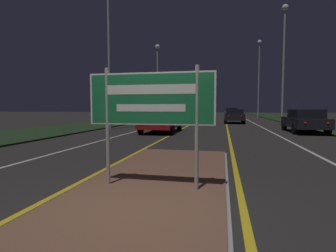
{
  "coord_description": "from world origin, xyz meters",
  "views": [
    {
      "loc": [
        1.26,
        -3.53,
        1.52
      ],
      "look_at": [
        0.0,
        2.43,
        1.09
      ],
      "focal_mm": 28.0,
      "sensor_mm": 36.0,
      "label": 1
    }
  ],
  "objects_px": {
    "streetlight_right_near": "(284,47)",
    "car_receding_1": "(234,116)",
    "streetlight_left_near": "(109,35)",
    "car_approaching_0": "(162,121)",
    "highway_sign": "(150,103)",
    "car_receding_2": "(232,113)",
    "streetlight_left_far": "(158,71)",
    "streetlight_right_far": "(259,67)",
    "car_receding_0": "(305,120)",
    "car_approaching_1": "(184,115)"
  },
  "relations": [
    {
      "from": "streetlight_right_near",
      "to": "car_receding_1",
      "type": "xyz_separation_m",
      "value": [
        -4.16,
        0.95,
        -6.19
      ]
    },
    {
      "from": "streetlight_left_near",
      "to": "streetlight_right_near",
      "type": "xyz_separation_m",
      "value": [
        12.99,
        8.24,
        0.4
      ]
    },
    {
      "from": "car_approaching_0",
      "to": "highway_sign",
      "type": "bearing_deg",
      "value": -77.67
    },
    {
      "from": "streetlight_left_near",
      "to": "car_receding_2",
      "type": "distance_m",
      "value": 23.17
    },
    {
      "from": "streetlight_left_far",
      "to": "car_receding_1",
      "type": "height_order",
      "value": "streetlight_left_far"
    },
    {
      "from": "streetlight_right_far",
      "to": "car_receding_1",
      "type": "distance_m",
      "value": 16.36
    },
    {
      "from": "streetlight_left_near",
      "to": "car_receding_0",
      "type": "bearing_deg",
      "value": 0.36
    },
    {
      "from": "highway_sign",
      "to": "car_receding_1",
      "type": "height_order",
      "value": "highway_sign"
    },
    {
      "from": "streetlight_left_far",
      "to": "car_approaching_0",
      "type": "xyz_separation_m",
      "value": [
        3.77,
        -13.95,
        -4.96
      ]
    },
    {
      "from": "highway_sign",
      "to": "car_receding_2",
      "type": "bearing_deg",
      "value": 85.85
    },
    {
      "from": "highway_sign",
      "to": "streetlight_left_near",
      "type": "distance_m",
      "value": 15.06
    },
    {
      "from": "streetlight_right_near",
      "to": "car_receding_1",
      "type": "relative_size",
      "value": 2.54
    },
    {
      "from": "car_receding_0",
      "to": "highway_sign",
      "type": "bearing_deg",
      "value": -115.57
    },
    {
      "from": "streetlight_left_near",
      "to": "car_receding_0",
      "type": "distance_m",
      "value": 13.86
    },
    {
      "from": "car_receding_0",
      "to": "car_receding_2",
      "type": "xyz_separation_m",
      "value": [
        -3.68,
        20.51,
        0.03
      ]
    },
    {
      "from": "streetlight_left_near",
      "to": "car_receding_1",
      "type": "height_order",
      "value": "streetlight_left_near"
    },
    {
      "from": "car_approaching_1",
      "to": "streetlight_right_far",
      "type": "bearing_deg",
      "value": 61.88
    },
    {
      "from": "streetlight_left_far",
      "to": "car_receding_1",
      "type": "distance_m",
      "value": 10.39
    },
    {
      "from": "highway_sign",
      "to": "car_receding_1",
      "type": "distance_m",
      "value": 21.99
    },
    {
      "from": "highway_sign",
      "to": "streetlight_left_near",
      "type": "bearing_deg",
      "value": 117.22
    },
    {
      "from": "highway_sign",
      "to": "streetlight_left_far",
      "type": "bearing_deg",
      "value": 103.88
    },
    {
      "from": "streetlight_right_far",
      "to": "car_receding_1",
      "type": "bearing_deg",
      "value": -105.5
    },
    {
      "from": "streetlight_left_near",
      "to": "car_receding_2",
      "type": "bearing_deg",
      "value": 66.58
    },
    {
      "from": "car_receding_0",
      "to": "car_receding_2",
      "type": "relative_size",
      "value": 1.07
    },
    {
      "from": "car_approaching_0",
      "to": "car_approaching_1",
      "type": "distance_m",
      "value": 8.82
    },
    {
      "from": "streetlight_right_near",
      "to": "highway_sign",
      "type": "bearing_deg",
      "value": -107.22
    },
    {
      "from": "streetlight_right_near",
      "to": "car_receding_0",
      "type": "distance_m",
      "value": 10.24
    },
    {
      "from": "streetlight_right_near",
      "to": "car_receding_2",
      "type": "height_order",
      "value": "streetlight_right_near"
    },
    {
      "from": "streetlight_left_far",
      "to": "streetlight_right_near",
      "type": "distance_m",
      "value": 13.43
    },
    {
      "from": "highway_sign",
      "to": "car_receding_2",
      "type": "xyz_separation_m",
      "value": [
        2.41,
        33.25,
        -0.81
      ]
    },
    {
      "from": "streetlight_right_near",
      "to": "streetlight_right_far",
      "type": "relative_size",
      "value": 0.94
    },
    {
      "from": "car_receding_2",
      "to": "car_receding_1",
      "type": "bearing_deg",
      "value": -90.45
    },
    {
      "from": "streetlight_left_far",
      "to": "car_receding_0",
      "type": "height_order",
      "value": "streetlight_left_far"
    },
    {
      "from": "car_receding_0",
      "to": "car_receding_2",
      "type": "height_order",
      "value": "car_receding_2"
    },
    {
      "from": "highway_sign",
      "to": "car_approaching_1",
      "type": "relative_size",
      "value": 0.48
    },
    {
      "from": "streetlight_right_far",
      "to": "car_receding_2",
      "type": "relative_size",
      "value": 2.74
    },
    {
      "from": "streetlight_left_far",
      "to": "streetlight_right_near",
      "type": "bearing_deg",
      "value": -18.44
    },
    {
      "from": "highway_sign",
      "to": "car_receding_1",
      "type": "relative_size",
      "value": 0.55
    },
    {
      "from": "streetlight_right_near",
      "to": "streetlight_right_far",
      "type": "height_order",
      "value": "streetlight_right_far"
    },
    {
      "from": "streetlight_left_near",
      "to": "car_receding_1",
      "type": "relative_size",
      "value": 2.67
    },
    {
      "from": "highway_sign",
      "to": "car_receding_2",
      "type": "height_order",
      "value": "highway_sign"
    },
    {
      "from": "streetlight_right_far",
      "to": "car_approaching_1",
      "type": "height_order",
      "value": "streetlight_right_far"
    },
    {
      "from": "streetlight_left_near",
      "to": "car_approaching_1",
      "type": "xyz_separation_m",
      "value": [
        4.14,
        7.33,
        -5.71
      ]
    },
    {
      "from": "car_receding_1",
      "to": "car_receding_2",
      "type": "relative_size",
      "value": 1.01
    },
    {
      "from": "streetlight_left_near",
      "to": "car_receding_2",
      "type": "relative_size",
      "value": 2.7
    },
    {
      "from": "highway_sign",
      "to": "car_approaching_0",
      "type": "bearing_deg",
      "value": 102.33
    },
    {
      "from": "car_receding_1",
      "to": "streetlight_right_far",
      "type": "bearing_deg",
      "value": 74.5
    },
    {
      "from": "streetlight_left_near",
      "to": "streetlight_left_far",
      "type": "bearing_deg",
      "value": 88.61
    },
    {
      "from": "car_receding_0",
      "to": "car_approaching_1",
      "type": "height_order",
      "value": "car_approaching_1"
    },
    {
      "from": "streetlight_right_far",
      "to": "car_receding_2",
      "type": "xyz_separation_m",
      "value": [
        -3.89,
        -2.97,
        -6.69
      ]
    }
  ]
}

